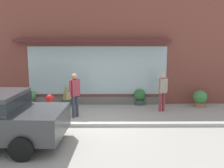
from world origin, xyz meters
TOP-DOWN VIEW (x-y plane):
  - ground_plane at (0.00, 0.00)m, footprint 60.00×60.00m
  - curb_strip at (0.00, -0.20)m, footprint 14.00×0.24m
  - storefront at (0.00, 3.19)m, footprint 14.00×0.81m
  - fire_hydrant at (-1.46, 0.55)m, footprint 0.44×0.41m
  - pedestrian_with_handbag at (-0.58, 0.87)m, footprint 0.54×0.52m
  - pedestrian_passerby at (2.99, 1.72)m, footprint 0.48×0.31m
  - potted_plant_window_right at (-4.27, 2.84)m, footprint 0.32×0.32m
  - potted_plant_window_center at (2.19, 2.90)m, footprint 0.55×0.55m
  - potted_plant_near_hydrant at (-1.21, 2.58)m, footprint 0.41×0.41m
  - potted_plant_by_entrance at (-2.85, 2.81)m, footprint 0.38×0.38m
  - potted_plant_corner_tall at (4.87, 2.41)m, footprint 0.61×0.61m

SIDE VIEW (x-z plane):
  - ground_plane at x=0.00m, z-range 0.00..0.00m
  - curb_strip at x=0.00m, z-range 0.00..0.12m
  - potted_plant_window_right at x=-4.27m, z-range -0.01..0.44m
  - potted_plant_window_center at x=2.19m, z-range 0.01..0.74m
  - potted_plant_by_entrance at x=-2.85m, z-range 0.05..0.72m
  - potted_plant_corner_tall at x=4.87m, z-range 0.03..0.80m
  - potted_plant_near_hydrant at x=-1.21m, z-range -0.02..0.99m
  - fire_hydrant at x=-1.46m, z-range 0.02..1.00m
  - pedestrian_passerby at x=2.99m, z-range 0.14..1.76m
  - pedestrian_with_handbag at x=-0.58m, z-range 0.15..1.87m
  - storefront at x=0.00m, z-range -0.05..5.07m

